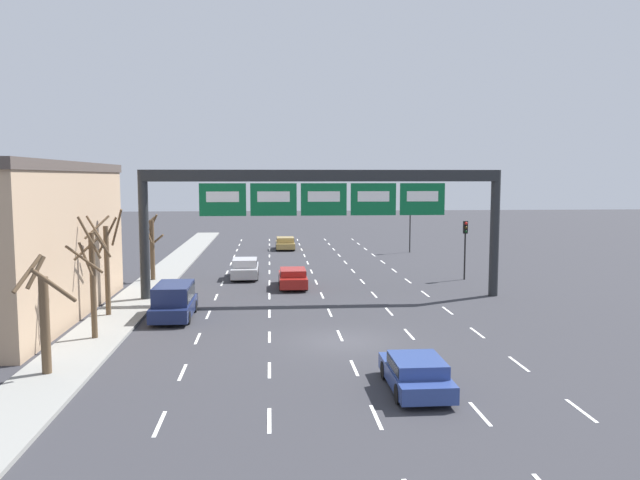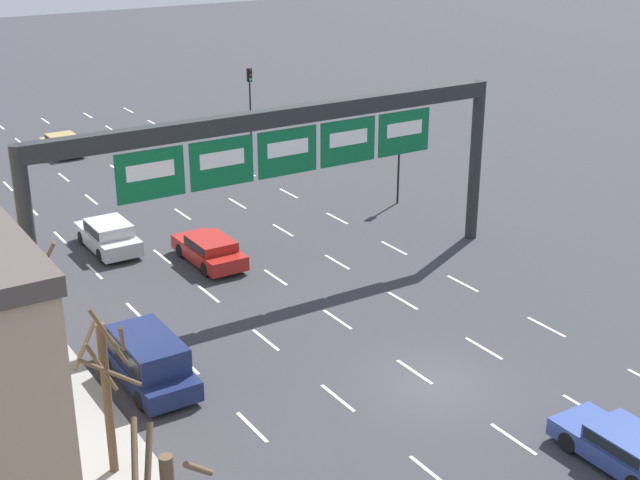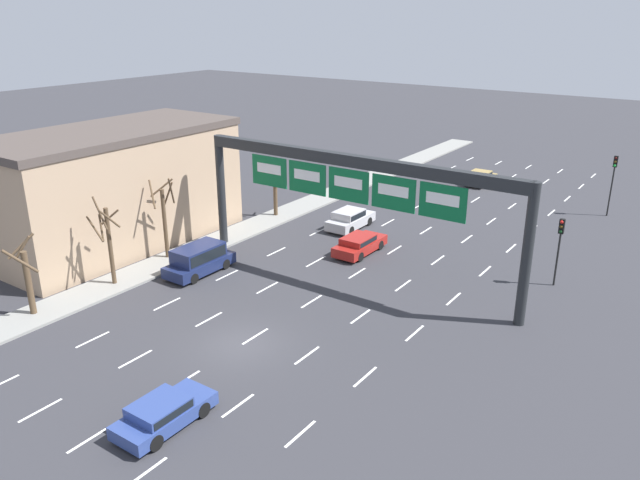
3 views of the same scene
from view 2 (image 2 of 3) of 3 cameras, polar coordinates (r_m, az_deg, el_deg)
The scene contains 12 objects.
ground_plane at distance 31.72m, azimuth 7.19°, elevation -9.13°, with size 220.00×220.00×0.00m, color #333338.
lane_dashes at distance 41.83m, azimuth -4.56°, elevation -1.24°, with size 13.32×67.00×0.01m.
sign_gantry at distance 36.99m, azimuth -2.33°, elevation 5.91°, with size 21.97×0.70×7.85m.
suv_navy at distance 31.56m, azimuth -10.92°, elevation -7.43°, with size 1.99×4.73×1.83m.
car_gold at distance 61.20m, azimuth -16.16°, elevation 5.95°, with size 1.94×4.07×1.28m.
car_silver at distance 43.72m, azimuth -13.39°, elevation 0.34°, with size 1.93×4.44×1.47m.
car_red at distance 41.34m, azimuth -7.08°, elevation -0.58°, with size 1.87×4.50×1.28m.
car_blue at distance 28.59m, azimuth 18.90°, elevation -12.37°, with size 1.90×4.24×1.22m.
traffic_light_near_gantry at distance 48.64m, azimuth 5.10°, elevation 5.78°, with size 0.30×0.35×4.26m.
traffic_light_mid_block at distance 61.90m, azimuth -4.51°, elevation 9.59°, with size 0.30×0.35×4.97m.
tree_bare_third at distance 26.12m, azimuth -13.48°, elevation -9.13°, with size 1.74×1.85×5.56m.
tree_bare_furthest at distance 30.21m, azimuth -17.80°, elevation -5.11°, with size 2.05×2.07×5.61m.
Camera 2 is at (-17.88, -20.79, 15.94)m, focal length 50.00 mm.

